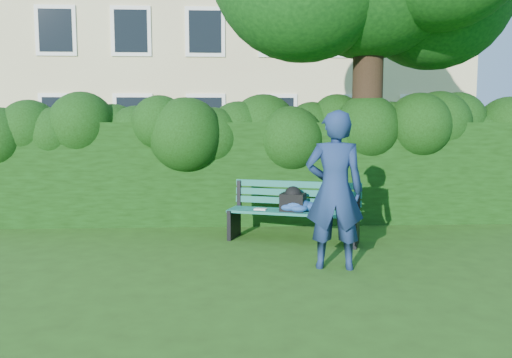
{
  "coord_description": "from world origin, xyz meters",
  "views": [
    {
      "loc": [
        -0.37,
        -6.8,
        1.74
      ],
      "look_at": [
        0.0,
        0.6,
        0.95
      ],
      "focal_mm": 35.0,
      "sensor_mm": 36.0,
      "label": 1
    }
  ],
  "objects": [
    {
      "name": "man_reading",
      "position": [
        0.88,
        -0.87,
        0.96
      ],
      "size": [
        0.76,
        0.56,
        1.93
      ],
      "primitive_type": "imported",
      "rotation": [
        0.0,
        0.0,
        2.99
      ],
      "color": "navy",
      "rests_on": "ground"
    },
    {
      "name": "apartment_building",
      "position": [
        -0.0,
        13.99,
        6.0
      ],
      "size": [
        16.0,
        8.08,
        12.0
      ],
      "color": "#C8B686",
      "rests_on": "ground"
    },
    {
      "name": "hedge",
      "position": [
        0.0,
        2.2,
        0.9
      ],
      "size": [
        10.0,
        1.0,
        1.8
      ],
      "color": "black",
      "rests_on": "ground"
    },
    {
      "name": "ground",
      "position": [
        0.0,
        0.0,
        0.0
      ],
      "size": [
        80.0,
        80.0,
        0.0
      ],
      "primitive_type": "plane",
      "color": "#2A4B16",
      "rests_on": "ground"
    },
    {
      "name": "park_bench",
      "position": [
        0.58,
        0.6,
        0.51
      ],
      "size": [
        2.04,
        1.18,
        0.89
      ],
      "rotation": [
        0.0,
        0.0,
        -0.34
      ],
      "color": "#115753",
      "rests_on": "ground"
    }
  ]
}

